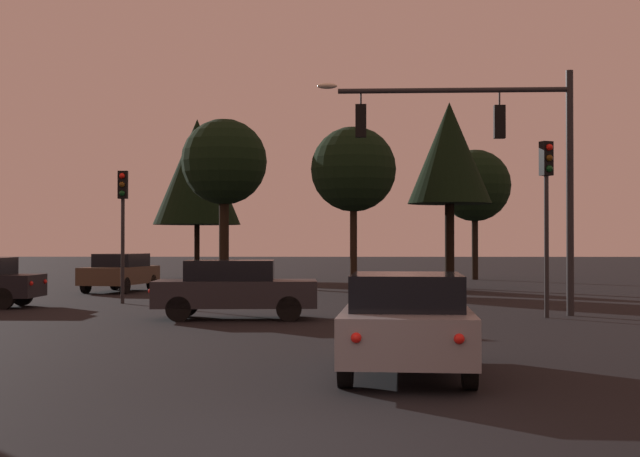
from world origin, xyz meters
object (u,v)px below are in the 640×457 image
(car_crossing_left, at_px, (234,288))
(tree_lot_edge, at_px, (475,186))
(traffic_signal_mast_arm, at_px, (494,146))
(car_far_lane, at_px, (120,272))
(tree_behind_sign, at_px, (353,170))
(tree_left_far, at_px, (449,154))
(tree_center_horizon, at_px, (197,172))
(traffic_light_corner_right, at_px, (547,193))
(traffic_light_corner_left, at_px, (123,209))
(car_nearside_lane, at_px, (407,322))
(tree_right_cluster, at_px, (224,163))

(car_crossing_left, xyz_separation_m, tree_lot_edge, (10.01, 23.85, 4.15))
(traffic_signal_mast_arm, relative_size, car_crossing_left, 1.61)
(car_far_lane, bearing_deg, tree_behind_sign, 1.10)
(tree_left_far, distance_m, tree_center_horizon, 16.05)
(traffic_signal_mast_arm, bearing_deg, tree_left_far, 87.43)
(car_far_lane, height_order, tree_behind_sign, tree_behind_sign)
(traffic_light_corner_right, height_order, tree_lot_edge, tree_lot_edge)
(traffic_light_corner_right, height_order, tree_behind_sign, tree_behind_sign)
(car_crossing_left, bearing_deg, traffic_light_corner_left, 127.19)
(traffic_signal_mast_arm, height_order, car_nearside_lane, traffic_signal_mast_arm)
(car_crossing_left, height_order, tree_right_cluster, tree_right_cluster)
(traffic_light_corner_left, bearing_deg, tree_left_far, 39.48)
(traffic_light_corner_left, distance_m, tree_center_horizon, 20.04)
(car_far_lane, relative_size, tree_behind_sign, 0.64)
(car_far_lane, xyz_separation_m, tree_center_horizon, (1.05, 13.05, 5.03))
(traffic_light_corner_left, height_order, tree_left_far, tree_left_far)
(tree_behind_sign, height_order, tree_lot_edge, tree_lot_edge)
(car_crossing_left, relative_size, tree_center_horizon, 0.49)
(traffic_signal_mast_arm, relative_size, tree_lot_edge, 1.01)
(car_far_lane, xyz_separation_m, tree_left_far, (13.54, 2.96, 5.00))
(car_far_lane, bearing_deg, tree_center_horizon, 85.38)
(car_crossing_left, bearing_deg, tree_right_cluster, 97.94)
(car_nearside_lane, bearing_deg, tree_lot_edge, 79.24)
(tree_behind_sign, bearing_deg, tree_left_far, 33.51)
(traffic_light_corner_left, relative_size, tree_behind_sign, 0.65)
(tree_right_cluster, bearing_deg, traffic_light_corner_right, -58.79)
(car_far_lane, relative_size, tree_right_cluster, 0.55)
(car_crossing_left, distance_m, tree_behind_sign, 13.64)
(car_nearside_lane, relative_size, car_crossing_left, 0.98)
(tree_left_far, relative_size, tree_right_cluster, 1.04)
(traffic_signal_mast_arm, distance_m, traffic_light_corner_right, 1.98)
(traffic_signal_mast_arm, distance_m, tree_lot_edge, 22.84)
(tree_behind_sign, relative_size, tree_right_cluster, 0.86)
(traffic_signal_mast_arm, relative_size, traffic_light_corner_left, 1.62)
(tree_center_horizon, distance_m, tree_right_cluster, 7.73)
(traffic_light_corner_right, relative_size, car_far_lane, 1.09)
(traffic_light_corner_right, height_order, car_crossing_left, traffic_light_corner_right)
(tree_center_horizon, relative_size, tree_lot_edge, 1.27)
(tree_left_far, xyz_separation_m, tree_lot_edge, (2.44, 8.49, -0.86))
(traffic_light_corner_left, relative_size, tree_lot_edge, 0.63)
(traffic_signal_mast_arm, distance_m, car_far_lane, 17.49)
(tree_center_horizon, bearing_deg, tree_right_cluster, -71.94)
(car_crossing_left, relative_size, tree_lot_edge, 0.63)
(car_far_lane, relative_size, tree_lot_edge, 0.62)
(car_crossing_left, height_order, car_far_lane, same)
(traffic_light_corner_left, relative_size, tree_left_far, 0.53)
(tree_behind_sign, bearing_deg, tree_lot_edge, 59.48)
(tree_behind_sign, bearing_deg, traffic_light_corner_right, -68.38)
(tree_right_cluster, height_order, tree_lot_edge, tree_right_cluster)
(car_crossing_left, height_order, tree_lot_edge, tree_lot_edge)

